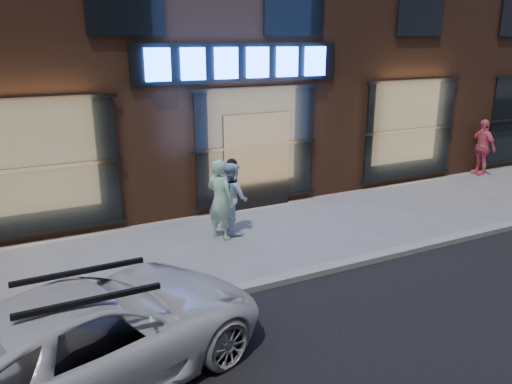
% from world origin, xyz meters
% --- Properties ---
extents(ground, '(90.00, 90.00, 0.00)m').
position_xyz_m(ground, '(0.00, 0.00, 0.00)').
color(ground, slate).
rests_on(ground, ground).
extents(curb, '(60.00, 0.25, 0.12)m').
position_xyz_m(curb, '(0.00, 0.00, 0.06)').
color(curb, gray).
rests_on(curb, ground).
extents(storefront_building, '(30.20, 8.28, 10.30)m').
position_xyz_m(storefront_building, '(-0.00, 7.99, 5.15)').
color(storefront_building, '#54301E').
rests_on(storefront_building, ground).
extents(man_bowtie, '(0.67, 0.76, 1.75)m').
position_xyz_m(man_bowtie, '(-1.62, 2.41, 0.87)').
color(man_bowtie, '#AEE5C3').
rests_on(man_bowtie, ground).
extents(man_cap, '(0.66, 0.82, 1.61)m').
position_xyz_m(man_cap, '(-1.24, 2.64, 0.80)').
color(man_cap, white).
rests_on(man_cap, ground).
extents(passerby, '(0.53, 1.06, 1.75)m').
position_xyz_m(passerby, '(7.82, 3.70, 0.87)').
color(passerby, '#F6657A').
rests_on(passerby, ground).
extents(white_suv, '(5.11, 3.56, 1.30)m').
position_xyz_m(white_suv, '(-4.88, -1.28, 0.65)').
color(white_suv, silver).
rests_on(white_suv, ground).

